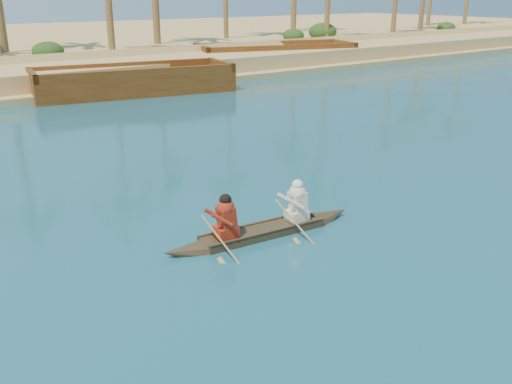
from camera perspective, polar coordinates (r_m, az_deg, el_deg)
ground at (r=15.86m, az=24.04°, el=-1.73°), size 160.00×160.00×0.00m
sandy_embankment at (r=55.63m, az=-23.54°, el=12.98°), size 150.00×51.00×1.50m
shrub_cluster at (r=40.86m, az=-18.17°, el=12.78°), size 100.00×6.00×2.40m
canoe at (r=12.97m, az=0.67°, el=-3.29°), size 4.92×1.11×1.34m
barge_mid at (r=32.21m, az=-12.09°, el=10.70°), size 11.04×5.41×1.76m
barge_right at (r=43.77m, az=1.99°, el=13.40°), size 12.30×7.09×1.95m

